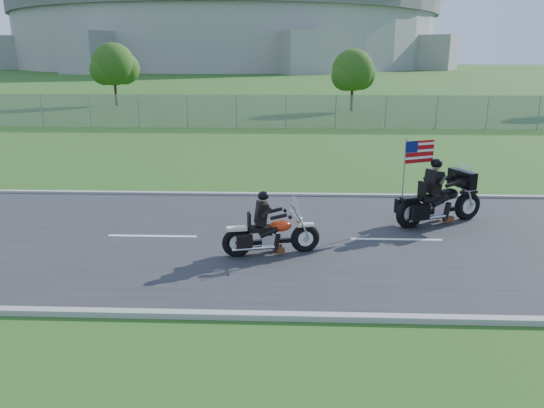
{
  "coord_description": "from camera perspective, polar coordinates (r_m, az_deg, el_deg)",
  "views": [
    {
      "loc": [
        1.46,
        -12.27,
        4.41
      ],
      "look_at": [
        0.97,
        0.0,
        0.9
      ],
      "focal_mm": 35.0,
      "sensor_mm": 36.0,
      "label": 1
    }
  ],
  "objects": [
    {
      "name": "stadium",
      "position": [
        183.87,
        -4.66,
        19.38
      ],
      "size": [
        140.4,
        140.4,
        29.2
      ],
      "color": "#A3A099",
      "rests_on": "ground"
    },
    {
      "name": "motorcycle_lead",
      "position": [
        11.89,
        -0.23,
        -3.36
      ],
      "size": [
        2.22,
        0.88,
        1.51
      ],
      "rotation": [
        0.0,
        0.0,
        0.23
      ],
      "color": "black",
      "rests_on": "ground"
    },
    {
      "name": "ground",
      "position": [
        13.12,
        -4.24,
        -3.75
      ],
      "size": [
        420.0,
        420.0,
        0.0
      ],
      "primitive_type": "plane",
      "color": "#224C17",
      "rests_on": "ground"
    },
    {
      "name": "curb_north",
      "position": [
        16.96,
        -2.72,
        1.02
      ],
      "size": [
        120.0,
        0.18,
        0.12
      ],
      "primitive_type": "cube",
      "color": "#9E9B93",
      "rests_on": "ground"
    },
    {
      "name": "fence",
      "position": [
        33.09,
        -9.1,
        9.83
      ],
      "size": [
        60.0,
        0.03,
        2.0
      ],
      "primitive_type": "cube",
      "color": "gray",
      "rests_on": "ground"
    },
    {
      "name": "tree_fence_mid",
      "position": [
        48.82,
        -16.6,
        14.0
      ],
      "size": [
        3.96,
        3.69,
        5.3
      ],
      "color": "#382316",
      "rests_on": "ground"
    },
    {
      "name": "motorcycle_follow",
      "position": [
        14.67,
        17.58,
        0.19
      ],
      "size": [
        2.54,
        1.44,
        2.25
      ],
      "rotation": [
        0.0,
        0.0,
        0.42
      ],
      "color": "black",
      "rests_on": "ground"
    },
    {
      "name": "tree_fence_near",
      "position": [
        42.58,
        8.74,
        13.83
      ],
      "size": [
        3.52,
        3.28,
        4.75
      ],
      "color": "#382316",
      "rests_on": "ground"
    },
    {
      "name": "curb_south",
      "position": [
        9.42,
        -7.05,
        -11.77
      ],
      "size": [
        120.0,
        0.18,
        0.12
      ],
      "primitive_type": "cube",
      "color": "#9E9B93",
      "rests_on": "ground"
    },
    {
      "name": "road",
      "position": [
        13.11,
        -4.24,
        -3.67
      ],
      "size": [
        120.0,
        8.0,
        0.04
      ],
      "primitive_type": "cube",
      "color": "#28282B",
      "rests_on": "ground"
    }
  ]
}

